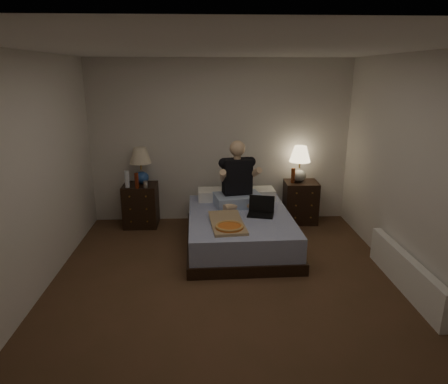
{
  "coord_description": "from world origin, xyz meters",
  "views": [
    {
      "loc": [
        -0.21,
        -3.88,
        2.29
      ],
      "look_at": [
        0.0,
        0.9,
        0.85
      ],
      "focal_mm": 32.0,
      "sensor_mm": 36.0,
      "label": 1
    }
  ],
  "objects_px": {
    "lamp_right": "(300,164)",
    "laptop": "(261,207)",
    "person": "(238,174)",
    "radiator": "(405,273)",
    "pizza_box": "(229,227)",
    "water_bottle": "(127,179)",
    "beer_bottle_right": "(293,175)",
    "nightstand_left": "(141,205)",
    "lamp_left": "(141,166)",
    "beer_bottle_left": "(137,181)",
    "bed": "(240,230)",
    "nightstand_right": "(300,202)",
    "soda_can": "(146,184)"
  },
  "relations": [
    {
      "from": "lamp_right",
      "to": "laptop",
      "type": "relative_size",
      "value": 1.65
    },
    {
      "from": "person",
      "to": "radiator",
      "type": "relative_size",
      "value": 0.58
    },
    {
      "from": "lamp_right",
      "to": "pizza_box",
      "type": "bearing_deg",
      "value": -128.74
    },
    {
      "from": "water_bottle",
      "to": "beer_bottle_right",
      "type": "xyz_separation_m",
      "value": [
        2.5,
        0.14,
        -0.01
      ]
    },
    {
      "from": "nightstand_left",
      "to": "water_bottle",
      "type": "height_order",
      "value": "water_bottle"
    },
    {
      "from": "lamp_left",
      "to": "laptop",
      "type": "bearing_deg",
      "value": -29.05
    },
    {
      "from": "lamp_right",
      "to": "beer_bottle_left",
      "type": "height_order",
      "value": "lamp_right"
    },
    {
      "from": "laptop",
      "to": "bed",
      "type": "bearing_deg",
      "value": -179.35
    },
    {
      "from": "beer_bottle_left",
      "to": "pizza_box",
      "type": "height_order",
      "value": "beer_bottle_left"
    },
    {
      "from": "water_bottle",
      "to": "radiator",
      "type": "bearing_deg",
      "value": -30.1
    },
    {
      "from": "laptop",
      "to": "radiator",
      "type": "distance_m",
      "value": 1.89
    },
    {
      "from": "nightstand_right",
      "to": "laptop",
      "type": "distance_m",
      "value": 1.24
    },
    {
      "from": "water_bottle",
      "to": "beer_bottle_left",
      "type": "relative_size",
      "value": 1.09
    },
    {
      "from": "nightstand_left",
      "to": "radiator",
      "type": "relative_size",
      "value": 0.41
    },
    {
      "from": "bed",
      "to": "nightstand_left",
      "type": "height_order",
      "value": "nightstand_left"
    },
    {
      "from": "nightstand_right",
      "to": "beer_bottle_left",
      "type": "relative_size",
      "value": 2.85
    },
    {
      "from": "beer_bottle_left",
      "to": "pizza_box",
      "type": "relative_size",
      "value": 0.3
    },
    {
      "from": "nightstand_left",
      "to": "beer_bottle_left",
      "type": "xyz_separation_m",
      "value": [
        -0.01,
        -0.19,
        0.44
      ]
    },
    {
      "from": "radiator",
      "to": "lamp_left",
      "type": "bearing_deg",
      "value": 145.89
    },
    {
      "from": "person",
      "to": "beer_bottle_left",
      "type": "bearing_deg",
      "value": 159.26
    },
    {
      "from": "bed",
      "to": "laptop",
      "type": "bearing_deg",
      "value": -14.69
    },
    {
      "from": "lamp_left",
      "to": "bed",
      "type": "bearing_deg",
      "value": -31.7
    },
    {
      "from": "water_bottle",
      "to": "person",
      "type": "distance_m",
      "value": 1.65
    },
    {
      "from": "water_bottle",
      "to": "radiator",
      "type": "height_order",
      "value": "water_bottle"
    },
    {
      "from": "lamp_right",
      "to": "radiator",
      "type": "xyz_separation_m",
      "value": [
        0.72,
        -2.12,
        -0.74
      ]
    },
    {
      "from": "lamp_left",
      "to": "pizza_box",
      "type": "xyz_separation_m",
      "value": [
        1.26,
        -1.45,
        -0.44
      ]
    },
    {
      "from": "nightstand_left",
      "to": "lamp_left",
      "type": "bearing_deg",
      "value": 66.56
    },
    {
      "from": "bed",
      "to": "lamp_right",
      "type": "relative_size",
      "value": 3.24
    },
    {
      "from": "radiator",
      "to": "laptop",
      "type": "bearing_deg",
      "value": 140.58
    },
    {
      "from": "nightstand_left",
      "to": "radiator",
      "type": "xyz_separation_m",
      "value": [
        3.16,
        -2.07,
        -0.13
      ]
    },
    {
      "from": "soda_can",
      "to": "pizza_box",
      "type": "xyz_separation_m",
      "value": [
        1.17,
        -1.22,
        -0.21
      ]
    },
    {
      "from": "beer_bottle_right",
      "to": "pizza_box",
      "type": "height_order",
      "value": "beer_bottle_right"
    },
    {
      "from": "radiator",
      "to": "nightstand_left",
      "type": "bearing_deg",
      "value": 146.83
    },
    {
      "from": "nightstand_right",
      "to": "radiator",
      "type": "bearing_deg",
      "value": -70.72
    },
    {
      "from": "soda_can",
      "to": "radiator",
      "type": "height_order",
      "value": "soda_can"
    },
    {
      "from": "laptop",
      "to": "beer_bottle_left",
      "type": "bearing_deg",
      "value": 171.76
    },
    {
      "from": "lamp_right",
      "to": "water_bottle",
      "type": "bearing_deg",
      "value": -175.57
    },
    {
      "from": "beer_bottle_left",
      "to": "pizza_box",
      "type": "bearing_deg",
      "value": -42.84
    },
    {
      "from": "bed",
      "to": "radiator",
      "type": "xyz_separation_m",
      "value": [
        1.71,
        -1.24,
        -0.03
      ]
    },
    {
      "from": "water_bottle",
      "to": "person",
      "type": "xyz_separation_m",
      "value": [
        1.62,
        -0.3,
        0.14
      ]
    },
    {
      "from": "bed",
      "to": "beer_bottle_left",
      "type": "distance_m",
      "value": 1.69
    },
    {
      "from": "lamp_left",
      "to": "person",
      "type": "xyz_separation_m",
      "value": [
        1.43,
        -0.51,
        -0.02
      ]
    },
    {
      "from": "lamp_left",
      "to": "beer_bottle_right",
      "type": "relative_size",
      "value": 2.43
    },
    {
      "from": "bed",
      "to": "lamp_left",
      "type": "relative_size",
      "value": 3.24
    },
    {
      "from": "nightstand_right",
      "to": "lamp_right",
      "type": "relative_size",
      "value": 1.17
    },
    {
      "from": "nightstand_left",
      "to": "radiator",
      "type": "height_order",
      "value": "nightstand_left"
    },
    {
      "from": "nightstand_left",
      "to": "bed",
      "type": "bearing_deg",
      "value": -29.24
    },
    {
      "from": "lamp_right",
      "to": "laptop",
      "type": "bearing_deg",
      "value": -127.1
    },
    {
      "from": "person",
      "to": "nightstand_right",
      "type": "bearing_deg",
      "value": 15.34
    },
    {
      "from": "person",
      "to": "lamp_right",
      "type": "bearing_deg",
      "value": 16.33
    }
  ]
}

